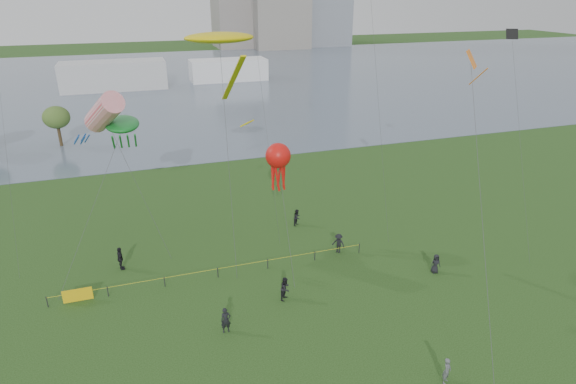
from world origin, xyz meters
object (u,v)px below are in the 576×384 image
object	(u,v)px
fence	(135,285)
kite_stingray	(220,39)
kite_flyer	(447,371)
kite_octopus	(278,157)

from	to	relation	value
fence	kite_stingray	world-z (taller)	kite_stingray
fence	kite_flyer	bearing A→B (deg)	-41.93
fence	kite_flyer	size ratio (longest dim) A/B	14.62
kite_flyer	kite_octopus	bearing A→B (deg)	66.25
kite_stingray	fence	bearing A→B (deg)	-132.85
kite_flyer	fence	bearing A→B (deg)	101.71
kite_octopus	fence	bearing A→B (deg)	-169.58
kite_flyer	kite_stingray	size ratio (longest dim) A/B	0.09
kite_flyer	kite_stingray	bearing A→B (deg)	75.92
kite_flyer	kite_octopus	size ratio (longest dim) A/B	0.18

